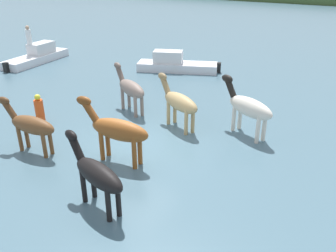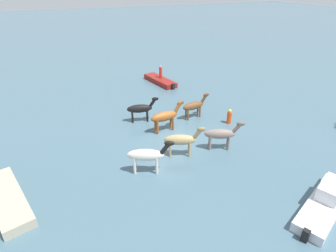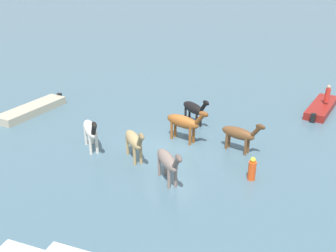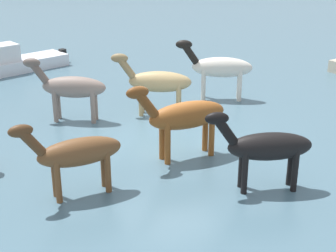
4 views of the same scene
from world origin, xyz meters
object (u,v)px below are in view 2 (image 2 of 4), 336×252
(boat_dinghy_port, at_px, (325,203))
(horse_dark_mare, at_px, (221,134))
(boat_motor_center, at_px, (8,200))
(horse_chestnut_trailing, at_px, (147,155))
(person_helmsman_aft, at_px, (161,72))
(horse_rear_stallion, at_px, (165,116))
(horse_lead, at_px, (141,109))
(boat_tender_starboard, at_px, (160,81))
(horse_dun_straggler, at_px, (194,106))
(horse_pinto_flank, at_px, (181,140))
(buoy_channel_marker, at_px, (229,117))

(boat_dinghy_port, bearing_deg, horse_dark_mare, 80.74)
(boat_motor_center, bearing_deg, horse_chestnut_trailing, 71.86)
(horse_dark_mare, relative_size, horse_chestnut_trailing, 0.95)
(person_helmsman_aft, bearing_deg, horse_rear_stallion, 69.45)
(boat_motor_center, bearing_deg, person_helmsman_aft, 119.97)
(horse_lead, xyz_separation_m, boat_tender_starboard, (-4.67, -7.57, -0.87))
(horse_lead, xyz_separation_m, horse_dun_straggler, (-3.97, 1.10, -0.02))
(horse_dark_mare, height_order, horse_lead, horse_dark_mare)
(horse_rear_stallion, bearing_deg, horse_pinto_flank, -101.85)
(horse_dark_mare, distance_m, horse_dun_straggler, 4.72)
(horse_dun_straggler, relative_size, horse_chestnut_trailing, 0.93)
(boat_tender_starboard, xyz_separation_m, person_helmsman_aft, (-0.16, -0.23, 0.97))
(horse_dark_mare, xyz_separation_m, boat_tender_starboard, (-1.31, -13.34, -0.90))
(horse_lead, height_order, boat_tender_starboard, horse_lead)
(person_helmsman_aft, relative_size, buoy_channel_marker, 1.04)
(horse_lead, distance_m, horse_dun_straggler, 4.12)
(horse_dun_straggler, bearing_deg, horse_rear_stallion, -165.64)
(horse_rear_stallion, bearing_deg, boat_tender_starboard, 64.18)
(person_helmsman_aft, bearing_deg, horse_lead, 58.21)
(boat_tender_starboard, xyz_separation_m, boat_motor_center, (13.52, 13.42, 0.01))
(person_helmsman_aft, xyz_separation_m, buoy_channel_marker, (-1.11, 10.79, -0.62))
(boat_tender_starboard, relative_size, person_helmsman_aft, 3.99)
(boat_dinghy_port, bearing_deg, boat_tender_starboard, 67.59)
(horse_rear_stallion, bearing_deg, horse_dun_straggler, 14.55)
(horse_rear_stallion, distance_m, buoy_channel_marker, 4.96)
(horse_pinto_flank, xyz_separation_m, horse_lead, (0.74, -5.44, -0.04))
(horse_rear_stallion, distance_m, boat_dinghy_port, 10.91)
(horse_dun_straggler, relative_size, boat_motor_center, 0.46)
(horse_dark_mare, height_order, buoy_channel_marker, horse_dark_mare)
(horse_dun_straggler, xyz_separation_m, boat_dinghy_port, (-1.03, 11.21, -0.70))
(horse_pinto_flank, distance_m, horse_chestnut_trailing, 2.61)
(horse_lead, distance_m, boat_dinghy_port, 13.30)
(boat_tender_starboard, bearing_deg, horse_dun_straggler, 164.44)
(horse_pinto_flank, xyz_separation_m, boat_motor_center, (9.59, 0.41, -0.90))
(horse_dun_straggler, xyz_separation_m, person_helmsman_aft, (-0.87, -8.90, 0.12))
(horse_pinto_flank, bearing_deg, boat_tender_starboard, 96.72)
(boat_tender_starboard, bearing_deg, buoy_channel_marker, 175.99)
(boat_dinghy_port, xyz_separation_m, person_helmsman_aft, (0.16, -20.11, 0.82))
(boat_tender_starboard, bearing_deg, horse_pinto_flank, 152.30)
(horse_dark_mare, bearing_deg, horse_dun_straggler, 106.72)
(horse_pinto_flank, xyz_separation_m, horse_rear_stallion, (-0.36, -3.29, 0.06))
(horse_dark_mare, height_order, boat_motor_center, horse_dark_mare)
(horse_chestnut_trailing, xyz_separation_m, buoy_channel_marker, (-7.69, -3.25, -0.62))
(horse_chestnut_trailing, xyz_separation_m, boat_dinghy_port, (-6.74, 6.07, -0.81))
(horse_lead, distance_m, boat_tender_starboard, 8.94)
(horse_dark_mare, bearing_deg, boat_motor_center, -155.51)
(horse_dark_mare, xyz_separation_m, person_helmsman_aft, (-1.48, -13.57, 0.07))
(horse_lead, xyz_separation_m, boat_motor_center, (8.84, 5.85, -0.86))
(horse_rear_stallion, relative_size, boat_dinghy_port, 0.54)
(horse_dark_mare, height_order, person_helmsman_aft, horse_dark_mare)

